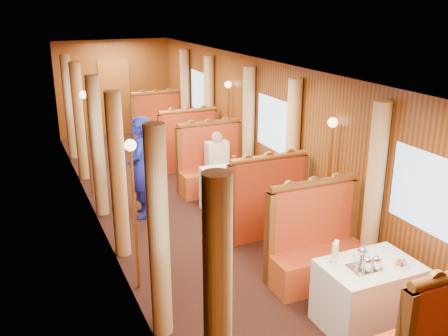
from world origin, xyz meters
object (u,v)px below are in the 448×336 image
rose_vase_mid (234,159)px  steward (140,168)px  table_near (368,294)px  banquette_near_aft (316,250)px  rose_vase_far (172,117)px  banquette_mid_aft (212,170)px  teapot_left (367,266)px  teapot_right (376,265)px  tea_tray (364,268)px  banquette_far_aft (159,128)px  banquette_mid_fwd (263,209)px  table_far (172,140)px  banquette_far_fwd (186,149)px  teapot_back (362,256)px  table_mid (235,190)px  fruit_plate (400,264)px  passenger (217,157)px

rose_vase_mid → steward: size_ratio=0.21×
table_near → banquette_near_aft: bearing=90.0°
rose_vase_far → banquette_mid_aft: bearing=-90.4°
teapot_left → rose_vase_mid: bearing=79.0°
rose_vase_mid → table_near: bearing=-89.5°
banquette_mid_aft → rose_vase_mid: bearing=-91.6°
banquette_near_aft → banquette_mid_aft: (0.00, 3.50, 0.00)m
table_near → teapot_right: (-0.03, -0.11, 0.44)m
teapot_left → rose_vase_mid: 3.60m
tea_tray → teapot_left: teapot_left is taller
banquette_far_aft → tea_tray: size_ratio=3.94×
banquette_mid_fwd → table_far: (0.00, 4.51, -0.05)m
table_near → banquette_far_aft: 8.01m
banquette_far_fwd → teapot_back: (-0.06, -5.90, 0.40)m
banquette_far_fwd → table_mid: bearing=-90.0°
banquette_far_fwd → rose_vase_mid: 2.54m
table_near → rose_vase_mid: rose_vase_mid is taller
banquette_near_aft → table_mid: size_ratio=1.28×
banquette_far_fwd → banquette_near_aft: bearing=-90.0°
banquette_mid_aft → teapot_back: 4.45m
banquette_mid_aft → teapot_left: (-0.14, -4.62, 0.39)m
teapot_right → rose_vase_far: rose_vase_far is taller
teapot_right → steward: steward is taller
banquette_near_aft → banquette_mid_aft: bearing=90.0°
table_near → rose_vase_far: (0.02, 6.99, 0.55)m
rose_vase_far → fruit_plate: bearing=-87.9°
steward → passenger: bearing=122.3°
passenger → banquette_far_aft: bearing=90.0°
teapot_right → passenger: 4.38m
table_far → banquette_far_fwd: 1.02m
table_near → rose_vase_far: bearing=89.8°
teapot_left → steward: bearing=99.9°
banquette_far_fwd → banquette_far_aft: bearing=90.0°
banquette_near_aft → rose_vase_far: (0.02, 5.97, 0.50)m
steward → fruit_plate: bearing=43.0°
banquette_far_fwd → steward: steward is taller
teapot_back → fruit_plate: (0.34, -0.22, -0.05)m
banquette_mid_fwd → fruit_plate: bearing=-84.0°
steward → banquette_near_aft: bearing=46.8°
banquette_mid_fwd → banquette_far_aft: bearing=90.0°
rose_vase_mid → banquette_mid_fwd: bearing=-88.4°
banquette_mid_fwd → tea_tray: banquette_mid_fwd is taller
steward → teapot_back: bearing=40.0°
table_far → rose_vase_far: size_ratio=2.92×
teapot_right → banquette_far_aft: bearing=80.8°
table_mid → passenger: passenger is taller
banquette_mid_fwd → steward: 2.13m
banquette_mid_aft → table_far: (0.00, 2.49, -0.05)m
teapot_back → steward: bearing=131.4°
table_far → teapot_left: 7.12m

